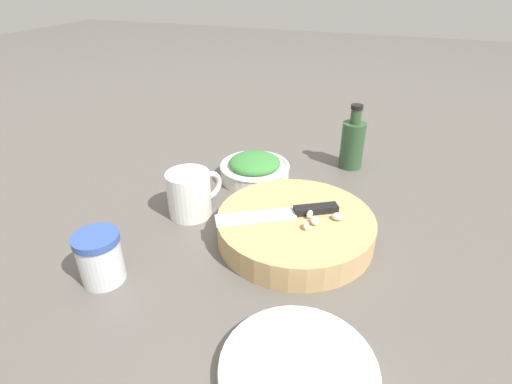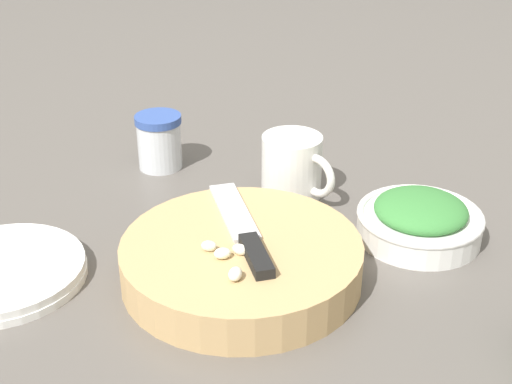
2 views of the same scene
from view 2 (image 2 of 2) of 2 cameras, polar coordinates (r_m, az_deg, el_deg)
ground_plane at (r=0.96m, az=2.44°, el=-3.33°), size 5.00×5.00×0.00m
cutting_board at (r=0.85m, az=-1.17°, el=-5.51°), size 0.29×0.29×0.05m
chef_knife at (r=0.86m, az=-0.94°, el=-3.18°), size 0.14×0.21×0.01m
garlic_cloves at (r=0.80m, az=-2.30°, el=-5.25°), size 0.06×0.07×0.01m
herb_bowl at (r=0.96m, az=12.96°, el=-2.15°), size 0.17×0.17×0.06m
spice_jar at (r=1.13m, az=-7.74°, el=4.05°), size 0.07×0.07×0.09m
coffee_mug at (r=1.03m, az=2.99°, el=1.99°), size 0.12×0.09×0.09m
plate_stack at (r=0.91m, az=-19.66°, el=-6.05°), size 0.20×0.20×0.02m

